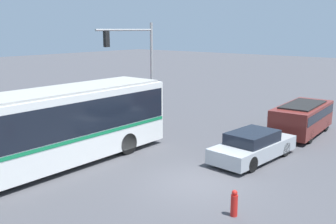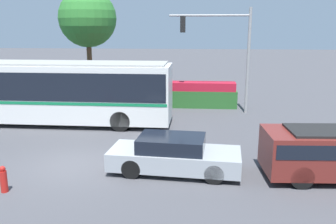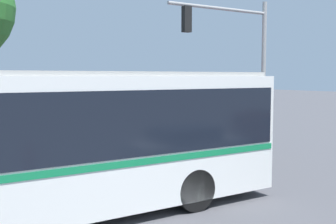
# 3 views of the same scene
# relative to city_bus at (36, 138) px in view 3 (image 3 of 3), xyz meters

# --- Properties ---
(city_bus) EXTENTS (11.42, 2.69, 3.25)m
(city_bus) POSITION_rel_city_bus_xyz_m (0.00, 0.00, 0.00)
(city_bus) COLOR silver
(city_bus) RESTS_ON ground
(traffic_light_pole) EXTENTS (4.67, 0.24, 6.09)m
(traffic_light_pole) POSITION_rel_city_bus_xyz_m (8.77, 3.23, 2.12)
(traffic_light_pole) COLOR gray
(traffic_light_pole) RESTS_ON ground
(flowering_hedge) EXTENTS (10.09, 1.06, 1.61)m
(flowering_hedge) POSITION_rel_city_bus_xyz_m (4.49, 4.59, -1.06)
(flowering_hedge) COLOR #286028
(flowering_hedge) RESTS_ON ground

